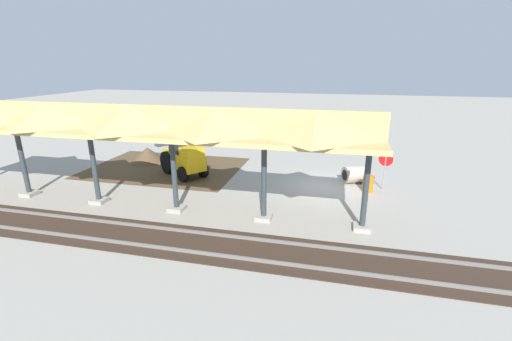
# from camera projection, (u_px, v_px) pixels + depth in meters

# --- Properties ---
(ground_plane) EXTENTS (120.00, 120.00, 0.00)m
(ground_plane) POSITION_uv_depth(u_px,v_px,m) (325.00, 187.00, 19.14)
(ground_plane) COLOR #9E998E
(dirt_work_zone) EXTENTS (9.72, 7.00, 0.01)m
(dirt_work_zone) POSITION_uv_depth(u_px,v_px,m) (166.00, 168.00, 22.60)
(dirt_work_zone) COLOR brown
(dirt_work_zone) RESTS_ON ground
(platform_canopy) EXTENTS (22.12, 3.20, 4.90)m
(platform_canopy) POSITION_uv_depth(u_px,v_px,m) (127.00, 120.00, 15.29)
(platform_canopy) COLOR #9E998E
(platform_canopy) RESTS_ON ground
(rail_tracks) EXTENTS (60.00, 2.58, 0.15)m
(rail_tracks) POSITION_uv_depth(u_px,v_px,m) (317.00, 258.00, 12.14)
(rail_tracks) COLOR slate
(rail_tracks) RESTS_ON ground
(stop_sign) EXTENTS (0.72, 0.30, 2.09)m
(stop_sign) POSITION_uv_depth(u_px,v_px,m) (385.00, 163.00, 18.36)
(stop_sign) COLOR gray
(stop_sign) RESTS_ON ground
(backhoe) EXTENTS (4.75, 4.10, 2.82)m
(backhoe) POSITION_uv_depth(u_px,v_px,m) (183.00, 154.00, 20.96)
(backhoe) COLOR #EAB214
(backhoe) RESTS_ON ground
(dirt_mound) EXTENTS (4.97, 4.97, 2.07)m
(dirt_mound) POSITION_uv_depth(u_px,v_px,m) (148.00, 162.00, 23.96)
(dirt_mound) COLOR brown
(dirt_mound) RESTS_ON ground
(concrete_pipe) EXTENTS (1.57, 1.43, 0.98)m
(concrete_pipe) POSITION_uv_depth(u_px,v_px,m) (355.00, 174.00, 19.70)
(concrete_pipe) COLOR #9E9384
(concrete_pipe) RESTS_ON ground
(traffic_barrel) EXTENTS (0.56, 0.56, 0.90)m
(traffic_barrel) POSITION_uv_depth(u_px,v_px,m) (368.00, 184.00, 18.33)
(traffic_barrel) COLOR orange
(traffic_barrel) RESTS_ON ground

